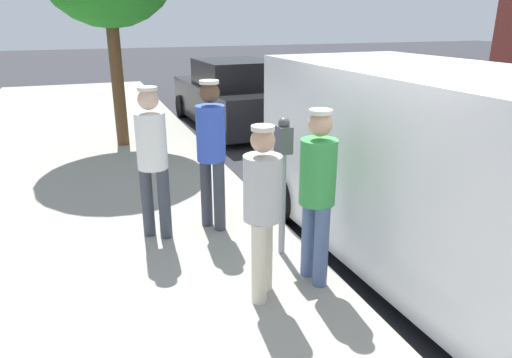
# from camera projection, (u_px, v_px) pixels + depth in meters

# --- Properties ---
(ground_plane) EXTENTS (80.00, 80.00, 0.00)m
(ground_plane) POSITION_uv_depth(u_px,v_px,m) (423.00, 274.00, 5.03)
(ground_plane) COLOR #2D2D33
(sidewalk_slab) EXTENTS (5.00, 32.00, 0.15)m
(sidewalk_slab) POSITION_uv_depth(u_px,v_px,m) (77.00, 343.00, 3.86)
(sidewalk_slab) COLOR #9E998E
(sidewalk_slab) RESTS_ON ground
(parking_meter_near) EXTENTS (0.14, 0.18, 1.52)m
(parking_meter_near) POSITION_uv_depth(u_px,v_px,m) (283.00, 164.00, 4.84)
(parking_meter_near) COLOR gray
(parking_meter_near) RESTS_ON sidewalk_slab
(pedestrian_in_white) EXTENTS (0.34, 0.34, 1.76)m
(pedestrian_in_white) POSITION_uv_depth(u_px,v_px,m) (152.00, 154.00, 5.24)
(pedestrian_in_white) COLOR #383D47
(pedestrian_in_white) RESTS_ON sidewalk_slab
(pedestrian_in_blue) EXTENTS (0.34, 0.34, 1.80)m
(pedestrian_in_blue) POSITION_uv_depth(u_px,v_px,m) (211.00, 146.00, 5.47)
(pedestrian_in_blue) COLOR #383D47
(pedestrian_in_blue) RESTS_ON sidewalk_slab
(pedestrian_in_gray) EXTENTS (0.34, 0.34, 1.62)m
(pedestrian_in_gray) POSITION_uv_depth(u_px,v_px,m) (262.00, 204.00, 4.09)
(pedestrian_in_gray) COLOR beige
(pedestrian_in_gray) RESTS_ON sidewalk_slab
(pedestrian_in_green) EXTENTS (0.34, 0.36, 1.71)m
(pedestrian_in_green) POSITION_uv_depth(u_px,v_px,m) (317.00, 187.00, 4.33)
(pedestrian_in_green) COLOR #4C608C
(pedestrian_in_green) RESTS_ON sidewalk_slab
(parked_van) EXTENTS (2.28, 5.26, 2.15)m
(parked_van) POSITION_uv_depth(u_px,v_px,m) (463.00, 177.00, 4.52)
(parked_van) COLOR white
(parked_van) RESTS_ON ground
(parked_sedan_behind) EXTENTS (2.10, 4.47, 1.65)m
(parked_sedan_behind) POSITION_uv_depth(u_px,v_px,m) (232.00, 97.00, 11.48)
(parked_sedan_behind) COLOR black
(parked_sedan_behind) RESTS_ON ground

